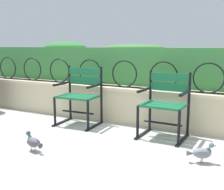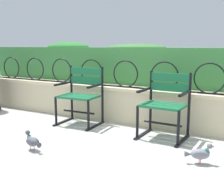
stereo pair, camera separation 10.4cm
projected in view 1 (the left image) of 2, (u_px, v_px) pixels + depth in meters
ground_plane at (108, 137)px, 3.79m from camera, size 60.00×60.00×0.00m
stone_wall at (132, 105)px, 4.45m from camera, size 6.60×0.41×0.56m
iron_arch_fence at (125, 75)px, 4.35m from camera, size 6.07×0.02×0.42m
hedge_row at (144, 64)px, 4.80m from camera, size 6.46×0.66×0.71m
park_chair_left at (80, 94)px, 4.35m from camera, size 0.64×0.55×0.88m
park_chair_right at (165, 103)px, 3.74m from camera, size 0.60×0.54×0.86m
pigeon_near_chairs at (33, 142)px, 3.26m from camera, size 0.29×0.15×0.22m
pigeon_far_side at (202, 153)px, 2.94m from camera, size 0.28×0.17×0.22m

